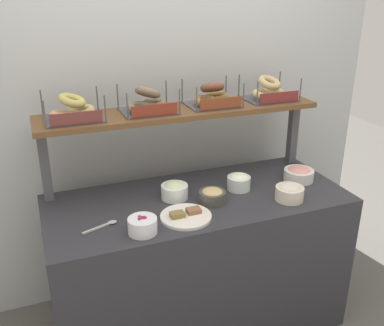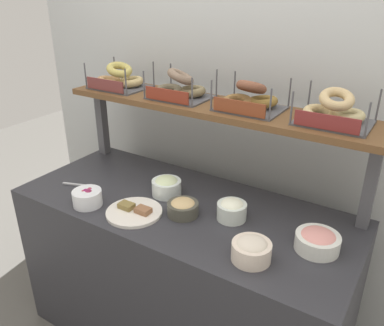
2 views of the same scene
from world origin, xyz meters
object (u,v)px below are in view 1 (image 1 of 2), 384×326
serving_plate_white (186,216)px  bagel_basket_plain (269,92)px  bagel_basket_cinnamon_raisin (212,97)px  serving_spoon_near_plate (105,225)px  bagel_basket_poppy (148,103)px  bowl_beet_salad (142,225)px  bowl_scallion_spread (175,190)px  bowl_lox_spread (299,174)px  bowl_hummus (212,195)px  bagel_basket_sesame (73,111)px  bowl_potato_salad (290,192)px  bowl_cream_cheese (239,181)px

serving_plate_white → bagel_basket_plain: bearing=33.1°
bagel_basket_cinnamon_raisin → serving_spoon_near_plate: bearing=-151.3°
serving_plate_white → bagel_basket_cinnamon_raisin: size_ratio=0.88×
bagel_basket_poppy → bowl_beet_salad: bearing=-110.2°
bowl_beet_salad → bowl_scallion_spread: 0.38m
bowl_lox_spread → bowl_scallion_spread: bearing=176.7°
bowl_beet_salad → bagel_basket_cinnamon_raisin: bagel_basket_cinnamon_raisin is taller
bowl_hummus → bowl_beet_salad: bearing=-158.3°
bowl_scallion_spread → serving_plate_white: (-0.02, -0.23, -0.04)m
bagel_basket_sesame → bagel_basket_poppy: size_ratio=1.03×
bagel_basket_sesame → bowl_beet_salad: bearing=-67.5°
bagel_basket_sesame → serving_plate_white: bearing=-45.2°
bowl_potato_salad → bowl_lox_spread: bowl_potato_salad is taller
bowl_cream_cheese → bagel_basket_poppy: (-0.44, 0.25, 0.43)m
bowl_potato_salad → bagel_basket_plain: 0.65m
bowl_beet_salad → bowl_potato_salad: (0.82, 0.04, 0.01)m
bowl_hummus → bowl_lox_spread: size_ratio=0.82×
bowl_cream_cheese → bagel_basket_plain: (0.31, 0.26, 0.43)m
bagel_basket_poppy → bagel_basket_plain: 0.76m
bowl_potato_salad → bagel_basket_sesame: (-1.03, 0.46, 0.43)m
bowl_scallion_spread → bagel_basket_plain: size_ratio=0.48×
bagel_basket_plain → bowl_lox_spread: bearing=-75.5°
bagel_basket_plain → bowl_scallion_spread: bearing=-161.1°
bowl_beet_salad → bagel_basket_sesame: 0.70m
bowl_hummus → bagel_basket_sesame: 0.84m
bagel_basket_cinnamon_raisin → bagel_basket_plain: same height
bowl_potato_salad → bowl_hummus: 0.42m
serving_plate_white → bagel_basket_sesame: 0.79m
bowl_lox_spread → serving_spoon_near_plate: 1.18m
bowl_scallion_spread → bagel_basket_poppy: 0.49m
bowl_lox_spread → bagel_basket_sesame: size_ratio=0.58×
bowl_cream_cheese → bowl_hummus: bearing=-156.4°
bowl_lox_spread → serving_plate_white: bowl_lox_spread is taller
bowl_lox_spread → bagel_basket_sesame: bagel_basket_sesame is taller
bowl_lox_spread → bagel_basket_plain: 0.52m
bagel_basket_plain → bagel_basket_poppy: bearing=-179.4°
bowl_cream_cheese → bowl_potato_salad: bearing=-48.0°
bagel_basket_sesame → bowl_lox_spread: bearing=-12.3°
bowl_lox_spread → bowl_scallion_spread: bowl_scallion_spread is taller
bowl_potato_salad → bagel_basket_sesame: bearing=155.9°
bowl_hummus → bagel_basket_plain: bagel_basket_plain is taller
bagel_basket_sesame → bowl_scallion_spread: bearing=-25.6°
bowl_scallion_spread → bagel_basket_cinnamon_raisin: bagel_basket_cinnamon_raisin is taller
bowl_beet_salad → bagel_basket_plain: size_ratio=0.46×
bagel_basket_plain → bowl_cream_cheese: bearing=-140.3°
bowl_lox_spread → bagel_basket_plain: (-0.07, 0.28, 0.44)m
bowl_beet_salad → serving_spoon_near_plate: bowl_beet_salad is taller
serving_spoon_near_plate → serving_plate_white: bearing=-9.2°
bowl_hummus → bagel_basket_plain: bearing=34.1°
bowl_cream_cheese → serving_plate_white: bowl_cream_cheese is taller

